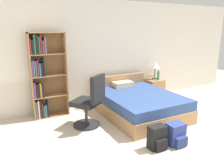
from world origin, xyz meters
TOP-DOWN VIEW (x-y plane):
  - wall_back at (0.00, 3.23)m, footprint 9.00×0.06m
  - bookshelf at (-1.50, 2.97)m, footprint 0.76×0.28m
  - bed at (0.38, 2.14)m, footprint 1.55×1.97m
  - office_chair at (-0.84, 2.03)m, footprint 0.70×0.72m
  - nightstand at (1.44, 2.91)m, footprint 0.46×0.50m
  - table_lamp at (1.51, 2.95)m, footprint 0.27×0.27m
  - water_bottle at (1.50, 2.79)m, footprint 0.07×0.07m
  - backpack_blue at (0.17, 0.70)m, footprint 0.30×0.29m
  - backpack_black at (-0.19, 0.74)m, footprint 0.29×0.24m

SIDE VIEW (x-z plane):
  - backpack_blue at x=0.17m, z-range -0.01..0.37m
  - backpack_black at x=-0.19m, z-range -0.01..0.38m
  - bed at x=0.38m, z-range -0.12..0.63m
  - nightstand at x=1.44m, z-range 0.00..0.55m
  - office_chair at x=-0.84m, z-range -0.04..1.03m
  - water_bottle at x=1.50m, z-range 0.54..0.79m
  - table_lamp at x=1.51m, z-range 0.69..1.16m
  - bookshelf at x=-1.50m, z-range 0.01..1.86m
  - wall_back at x=0.00m, z-range 0.00..2.60m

